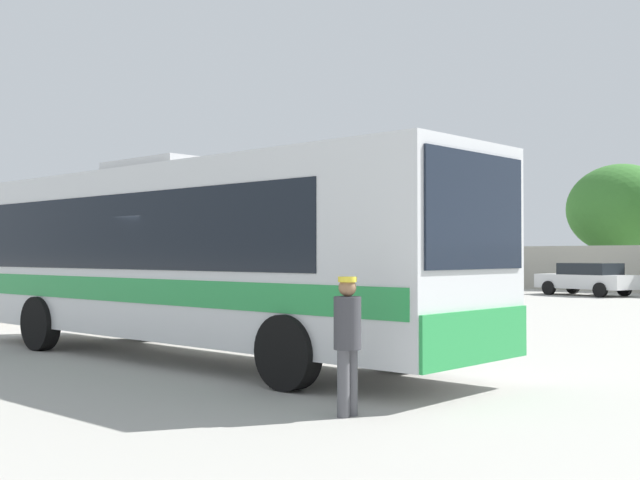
{
  "coord_description": "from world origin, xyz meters",
  "views": [
    {
      "loc": [
        13.28,
        -7.19,
        1.85
      ],
      "look_at": [
        0.77,
        3.11,
        2.15
      ],
      "focal_mm": 44.78,
      "sensor_mm": 36.0,
      "label": 1
    }
  ],
  "objects_px": {
    "parked_car_leftmost_black": "(467,276)",
    "vendor_umbrella_near_gate_yellow": "(150,259)",
    "parked_car_second_white": "(587,278)",
    "coach_bus_silver_green": "(189,251)",
    "attendant_by_bus_door": "(347,337)",
    "roadside_tree_left": "(621,209)"
  },
  "relations": [
    {
      "from": "coach_bus_silver_green",
      "to": "vendor_umbrella_near_gate_yellow",
      "type": "xyz_separation_m",
      "value": [
        -9.22,
        4.02,
        -0.19
      ]
    },
    {
      "from": "parked_car_second_white",
      "to": "vendor_umbrella_near_gate_yellow",
      "type": "bearing_deg",
      "value": -94.38
    },
    {
      "from": "coach_bus_silver_green",
      "to": "parked_car_leftmost_black",
      "type": "bearing_deg",
      "value": 119.76
    },
    {
      "from": "parked_car_leftmost_black",
      "to": "roadside_tree_left",
      "type": "bearing_deg",
      "value": 74.69
    },
    {
      "from": "attendant_by_bus_door",
      "to": "roadside_tree_left",
      "type": "bearing_deg",
      "value": 115.43
    },
    {
      "from": "vendor_umbrella_near_gate_yellow",
      "to": "parked_car_leftmost_black",
      "type": "height_order",
      "value": "vendor_umbrella_near_gate_yellow"
    },
    {
      "from": "parked_car_leftmost_black",
      "to": "vendor_umbrella_near_gate_yellow",
      "type": "bearing_deg",
      "value": -77.44
    },
    {
      "from": "parked_car_leftmost_black",
      "to": "roadside_tree_left",
      "type": "height_order",
      "value": "roadside_tree_left"
    },
    {
      "from": "coach_bus_silver_green",
      "to": "attendant_by_bus_door",
      "type": "relative_size",
      "value": 7.42
    },
    {
      "from": "coach_bus_silver_green",
      "to": "attendant_by_bus_door",
      "type": "distance_m",
      "value": 5.88
    },
    {
      "from": "parked_car_leftmost_black",
      "to": "parked_car_second_white",
      "type": "relative_size",
      "value": 1.03
    },
    {
      "from": "attendant_by_bus_door",
      "to": "parked_car_leftmost_black",
      "type": "relative_size",
      "value": 0.34
    },
    {
      "from": "attendant_by_bus_door",
      "to": "parked_car_second_white",
      "type": "height_order",
      "value": "attendant_by_bus_door"
    },
    {
      "from": "parked_car_leftmost_black",
      "to": "parked_car_second_white",
      "type": "distance_m",
      "value": 6.13
    },
    {
      "from": "roadside_tree_left",
      "to": "vendor_umbrella_near_gate_yellow",
      "type": "bearing_deg",
      "value": -86.68
    },
    {
      "from": "vendor_umbrella_near_gate_yellow",
      "to": "roadside_tree_left",
      "type": "height_order",
      "value": "roadside_tree_left"
    },
    {
      "from": "coach_bus_silver_green",
      "to": "vendor_umbrella_near_gate_yellow",
      "type": "relative_size",
      "value": 5.8
    },
    {
      "from": "attendant_by_bus_door",
      "to": "parked_car_second_white",
      "type": "distance_m",
      "value": 29.36
    },
    {
      "from": "vendor_umbrella_near_gate_yellow",
      "to": "roadside_tree_left",
      "type": "bearing_deg",
      "value": 93.32
    },
    {
      "from": "coach_bus_silver_green",
      "to": "parked_car_leftmost_black",
      "type": "xyz_separation_m",
      "value": [
        -13.64,
        23.86,
        -1.13
      ]
    },
    {
      "from": "vendor_umbrella_near_gate_yellow",
      "to": "parked_car_leftmost_black",
      "type": "bearing_deg",
      "value": 102.56
    },
    {
      "from": "coach_bus_silver_green",
      "to": "attendant_by_bus_door",
      "type": "height_order",
      "value": "coach_bus_silver_green"
    }
  ]
}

